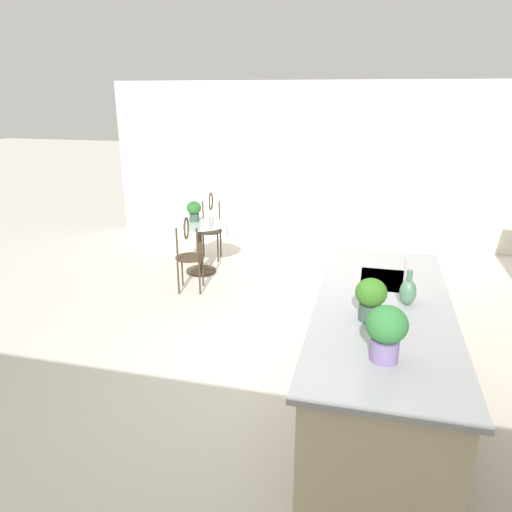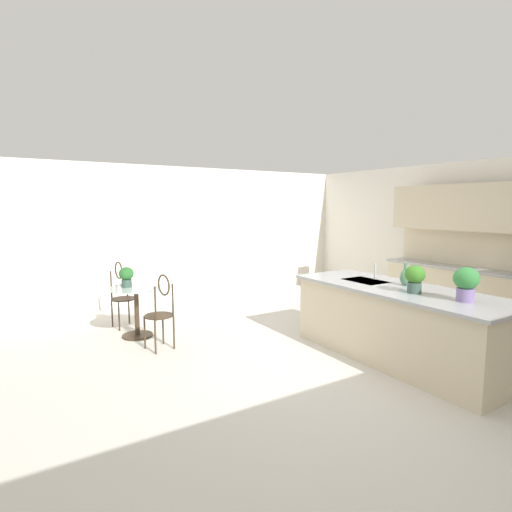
% 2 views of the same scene
% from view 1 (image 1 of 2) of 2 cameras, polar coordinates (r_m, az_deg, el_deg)
% --- Properties ---
extents(ground_plane, '(40.00, 40.00, 0.00)m').
position_cam_1_polar(ground_plane, '(4.69, 3.31, -13.50)').
color(ground_plane, beige).
extents(wall_left_window, '(0.12, 7.80, 2.70)m').
position_cam_1_polar(wall_left_window, '(8.26, 9.12, 10.66)').
color(wall_left_window, silver).
rests_on(wall_left_window, ground).
extents(kitchen_island, '(2.80, 1.06, 0.92)m').
position_cam_1_polar(kitchen_island, '(4.14, 14.49, -11.37)').
color(kitchen_island, beige).
rests_on(kitchen_island, ground).
extents(bistro_table, '(0.80, 0.80, 0.74)m').
position_cam_1_polar(bistro_table, '(6.96, -6.70, 1.58)').
color(bistro_table, '#3D2D1E').
rests_on(bistro_table, ground).
extents(chair_near_window, '(0.51, 0.45, 1.04)m').
position_cam_1_polar(chair_near_window, '(6.23, -8.03, 0.63)').
color(chair_near_window, '#3D2D1E').
rests_on(chair_near_window, ground).
extents(chair_by_island, '(0.51, 0.44, 1.04)m').
position_cam_1_polar(chair_by_island, '(7.52, -5.46, 3.94)').
color(chair_by_island, '#3D2D1E').
rests_on(chair_by_island, ground).
extents(sink_faucet, '(0.02, 0.02, 0.22)m').
position_cam_1_polar(sink_faucet, '(4.41, 17.45, -1.58)').
color(sink_faucet, '#B2B5BA').
rests_on(sink_faucet, kitchen_island).
extents(potted_plant_on_table, '(0.21, 0.21, 0.30)m').
position_cam_1_polar(potted_plant_on_table, '(6.96, -7.42, 5.49)').
color(potted_plant_on_table, '#385147').
rests_on(potted_plant_on_table, bistro_table).
extents(potted_plant_counter_far, '(0.26, 0.26, 0.37)m').
position_cam_1_polar(potted_plant_counter_far, '(3.08, 15.31, -8.52)').
color(potted_plant_counter_far, '#7A669E').
rests_on(potted_plant_counter_far, kitchen_island).
extents(potted_plant_counter_near, '(0.23, 0.23, 0.32)m').
position_cam_1_polar(potted_plant_counter_near, '(3.58, 13.56, -4.75)').
color(potted_plant_counter_near, '#385147').
rests_on(potted_plant_counter_near, kitchen_island).
extents(vase_on_counter, '(0.13, 0.13, 0.29)m').
position_cam_1_polar(vase_on_counter, '(3.95, 17.69, -4.06)').
color(vase_on_counter, '#4C7A5B').
rests_on(vase_on_counter, kitchen_island).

